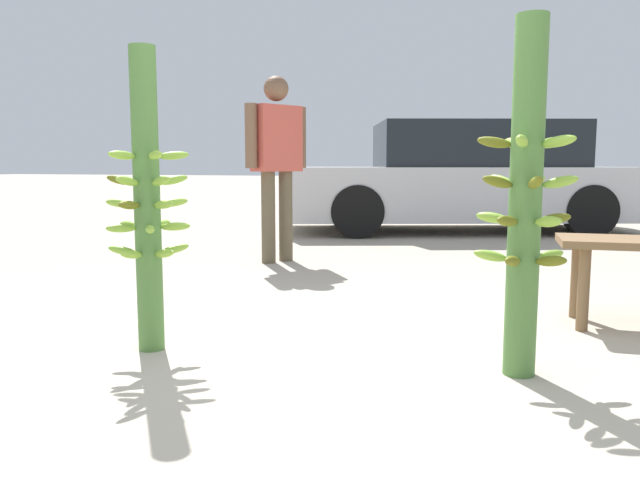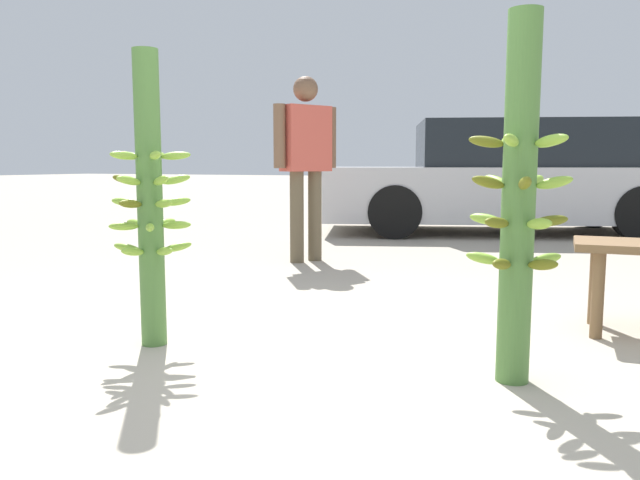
{
  "view_description": "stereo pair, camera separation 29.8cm",
  "coord_description": "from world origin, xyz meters",
  "px_view_note": "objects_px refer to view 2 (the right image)",
  "views": [
    {
      "loc": [
        0.83,
        -2.33,
        0.86
      ],
      "look_at": [
        -0.09,
        0.48,
        0.5
      ],
      "focal_mm": 35.0,
      "sensor_mm": 36.0,
      "label": 1
    },
    {
      "loc": [
        1.11,
        -2.23,
        0.86
      ],
      "look_at": [
        -0.09,
        0.48,
        0.5
      ],
      "focal_mm": 35.0,
      "sensor_mm": 36.0,
      "label": 2
    }
  ],
  "objects_px": {
    "vendor_person": "(306,153)",
    "banana_stalk_center": "(519,201)",
    "parked_car": "(507,180)",
    "banana_stalk_left": "(150,201)"
  },
  "relations": [
    {
      "from": "banana_stalk_center",
      "to": "parked_car",
      "type": "bearing_deg",
      "value": 97.67
    },
    {
      "from": "banana_stalk_left",
      "to": "vendor_person",
      "type": "bearing_deg",
      "value": 99.18
    },
    {
      "from": "banana_stalk_center",
      "to": "parked_car",
      "type": "height_order",
      "value": "banana_stalk_center"
    },
    {
      "from": "banana_stalk_center",
      "to": "vendor_person",
      "type": "xyz_separation_m",
      "value": [
        -2.06,
        2.46,
        0.24
      ]
    },
    {
      "from": "vendor_person",
      "to": "parked_car",
      "type": "xyz_separation_m",
      "value": [
        1.31,
        3.14,
        -0.29
      ]
    },
    {
      "from": "banana_stalk_center",
      "to": "parked_car",
      "type": "xyz_separation_m",
      "value": [
        -0.75,
        5.6,
        -0.05
      ]
    },
    {
      "from": "banana_stalk_left",
      "to": "banana_stalk_center",
      "type": "bearing_deg",
      "value": 5.76
    },
    {
      "from": "banana_stalk_left",
      "to": "banana_stalk_center",
      "type": "height_order",
      "value": "banana_stalk_center"
    },
    {
      "from": "vendor_person",
      "to": "banana_stalk_center",
      "type": "bearing_deg",
      "value": 69.57
    },
    {
      "from": "banana_stalk_center",
      "to": "vendor_person",
      "type": "distance_m",
      "value": 3.21
    }
  ]
}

